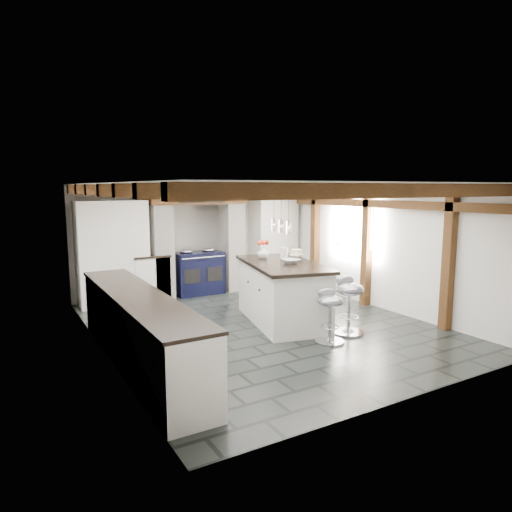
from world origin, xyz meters
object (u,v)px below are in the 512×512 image
bar_stool_near (349,298)px  bar_stool_far (330,309)px  kitchen_island (282,292)px  range_cooker (198,272)px

bar_stool_near → bar_stool_far: bar_stool_near is taller
bar_stool_near → bar_stool_far: bearing=-149.5°
kitchen_island → bar_stool_near: size_ratio=2.49×
range_cooker → bar_stool_far: size_ratio=1.25×
kitchen_island → bar_stool_near: 1.17m
bar_stool_near → bar_stool_far: 0.54m
kitchen_island → bar_stool_far: 1.21m
range_cooker → bar_stool_far: range_cooker is taller
bar_stool_near → range_cooker: bearing=116.0°
range_cooker → bar_stool_far: (0.44, -3.83, 0.03)m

